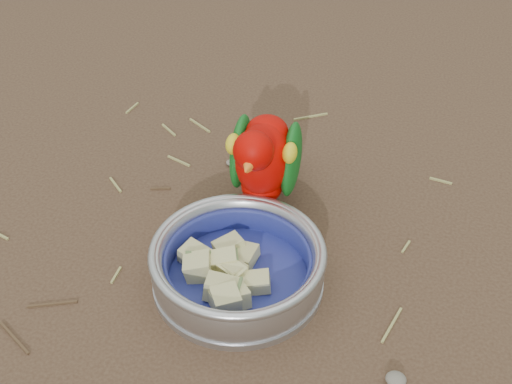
% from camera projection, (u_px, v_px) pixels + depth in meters
% --- Properties ---
extents(ground, '(60.00, 60.00, 0.00)m').
position_uv_depth(ground, '(200.00, 295.00, 0.90)').
color(ground, '#473223').
extents(food_bowl, '(0.22, 0.22, 0.02)m').
position_uv_depth(food_bowl, '(238.00, 279.00, 0.91)').
color(food_bowl, '#B2B2BA').
rests_on(food_bowl, ground).
extents(bowl_wall, '(0.22, 0.22, 0.04)m').
position_uv_depth(bowl_wall, '(238.00, 263.00, 0.89)').
color(bowl_wall, '#B2B2BA').
rests_on(bowl_wall, food_bowl).
extents(fruit_wedges, '(0.13, 0.13, 0.03)m').
position_uv_depth(fruit_wedges, '(238.00, 267.00, 0.90)').
color(fruit_wedges, '#C4BE7D').
rests_on(fruit_wedges, food_bowl).
extents(lory_parrot, '(0.11, 0.21, 0.16)m').
position_uv_depth(lory_parrot, '(263.00, 167.00, 0.97)').
color(lory_parrot, '#B10400').
rests_on(lory_parrot, ground).
extents(ground_debris, '(0.90, 0.80, 0.01)m').
position_uv_depth(ground_debris, '(200.00, 287.00, 0.91)').
color(ground_debris, '#989252').
rests_on(ground_debris, ground).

